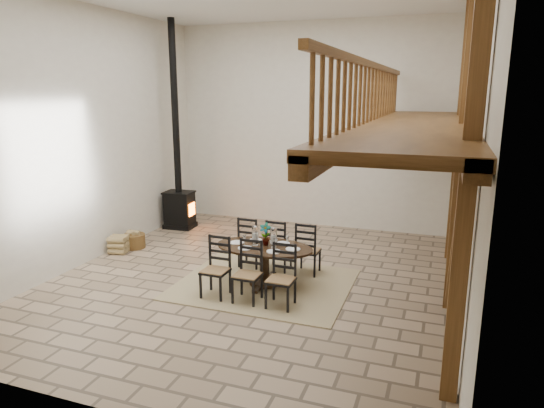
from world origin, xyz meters
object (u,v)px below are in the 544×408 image
(dining_table, at_px, (264,264))
(log_basket, at_px, (134,240))
(wood_stove, at_px, (178,184))
(log_stack, at_px, (119,244))

(dining_table, xyz_separation_m, log_basket, (-3.42, 0.97, -0.22))
(wood_stove, relative_size, log_stack, 11.39)
(dining_table, bearing_deg, wood_stove, 141.14)
(log_stack, bearing_deg, wood_stove, 83.87)
(dining_table, relative_size, log_basket, 4.16)
(log_basket, bearing_deg, wood_stove, 85.90)
(dining_table, height_order, log_basket, dining_table)
(wood_stove, height_order, log_basket, wood_stove)
(wood_stove, distance_m, log_stack, 2.35)
(dining_table, distance_m, wood_stove, 4.33)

